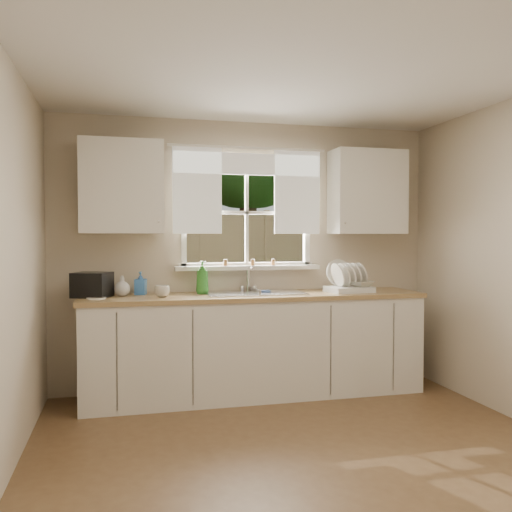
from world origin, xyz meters
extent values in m
plane|color=brown|center=(0.00, 0.00, 0.00)|extent=(4.00, 4.00, 0.00)
cube|color=beige|center=(0.00, 2.00, 0.57)|extent=(3.60, 0.02, 1.15)
cube|color=beige|center=(0.00, 2.00, 2.33)|extent=(3.60, 0.02, 0.35)
cube|color=beige|center=(-1.20, 2.00, 1.65)|extent=(1.20, 0.02, 1.00)
cube|color=beige|center=(1.20, 2.00, 1.65)|extent=(1.20, 0.02, 1.00)
cube|color=silver|center=(0.00, 0.00, 2.50)|extent=(3.60, 4.00, 0.02)
cube|color=white|center=(0.00, 2.02, 1.15)|extent=(1.30, 0.06, 0.05)
cube|color=white|center=(0.00, 2.02, 2.15)|extent=(1.30, 0.06, 0.05)
cube|color=white|center=(-0.60, 2.02, 1.65)|extent=(0.05, 0.06, 1.05)
cube|color=white|center=(0.60, 2.02, 1.65)|extent=(0.05, 0.06, 1.05)
cube|color=white|center=(0.00, 2.02, 1.65)|extent=(0.03, 0.04, 1.00)
cube|color=white|center=(0.00, 2.02, 1.65)|extent=(1.20, 0.04, 0.03)
cube|color=white|center=(0.00, 1.96, 1.13)|extent=(1.38, 0.14, 0.04)
cylinder|color=white|center=(0.00, 1.94, 2.25)|extent=(1.50, 0.02, 0.02)
cube|color=silver|center=(-0.48, 1.95, 1.85)|extent=(0.45, 0.02, 0.80)
cube|color=silver|center=(0.48, 1.95, 1.85)|extent=(0.45, 0.02, 0.80)
cube|color=silver|center=(0.00, 1.95, 2.10)|extent=(1.40, 0.02, 0.20)
cube|color=white|center=(0.00, 1.68, 0.43)|extent=(3.00, 0.62, 0.87)
cube|color=#A68553|center=(0.00, 1.68, 0.89)|extent=(3.04, 0.65, 0.04)
cube|color=white|center=(-1.15, 1.82, 1.85)|extent=(0.70, 0.33, 0.80)
cube|color=white|center=(1.15, 1.82, 1.85)|extent=(0.70, 0.33, 0.80)
cube|color=beige|center=(0.88, 1.99, 1.08)|extent=(0.08, 0.01, 0.12)
cylinder|color=brown|center=(-0.22, 1.94, 1.18)|extent=(0.04, 0.04, 0.06)
cylinder|color=brown|center=(0.24, 1.94, 1.18)|extent=(0.04, 0.04, 0.06)
cylinder|color=brown|center=(0.04, 1.94, 1.18)|extent=(0.04, 0.04, 0.06)
cube|color=#335421|center=(0.00, 7.00, -0.02)|extent=(20.00, 10.00, 0.02)
cube|color=olive|center=(0.00, 5.00, 0.90)|extent=(8.00, 0.10, 1.80)
cube|color=maroon|center=(-1.20, 8.50, 1.10)|extent=(3.00, 3.00, 2.20)
cube|color=black|center=(-1.20, 8.50, 2.35)|extent=(3.20, 3.20, 0.30)
cylinder|color=#423021|center=(1.40, 8.00, 1.60)|extent=(0.36, 0.36, 3.20)
sphere|color=#214716|center=(1.40, 8.00, 4.00)|extent=(4.00, 4.00, 4.00)
sphere|color=#214716|center=(0.30, 9.50, 4.50)|extent=(3.20, 3.20, 3.20)
cube|color=#B7B7BC|center=(0.00, 1.71, 0.83)|extent=(0.84, 0.46, 0.18)
cube|color=#B7B7BC|center=(0.00, 1.71, 0.92)|extent=(0.88, 0.50, 0.01)
cube|color=#B7B7BC|center=(0.00, 1.71, 0.89)|extent=(0.02, 0.41, 0.14)
cylinder|color=silver|center=(0.00, 1.96, 1.02)|extent=(0.03, 0.03, 0.22)
cylinder|color=silver|center=(0.00, 1.88, 1.13)|extent=(0.02, 0.18, 0.02)
sphere|color=silver|center=(-0.06, 1.96, 0.94)|extent=(0.05, 0.05, 0.05)
sphere|color=silver|center=(0.06, 1.96, 0.94)|extent=(0.05, 0.05, 0.05)
cube|color=white|center=(0.88, 1.62, 0.94)|extent=(0.42, 0.34, 0.05)
cylinder|color=white|center=(0.83, 1.74, 1.08)|extent=(0.27, 0.11, 0.25)
cylinder|color=white|center=(0.76, 1.61, 1.07)|extent=(0.10, 0.23, 0.22)
cylinder|color=white|center=(0.82, 1.61, 1.07)|extent=(0.10, 0.23, 0.22)
cylinder|color=white|center=(0.88, 1.62, 1.07)|extent=(0.10, 0.23, 0.22)
cylinder|color=white|center=(0.94, 1.63, 1.07)|extent=(0.10, 0.23, 0.22)
cylinder|color=white|center=(1.00, 1.64, 1.07)|extent=(0.10, 0.23, 0.22)
imported|color=silver|center=(0.99, 1.59, 0.99)|extent=(0.28, 0.28, 0.05)
imported|color=#2E7E29|center=(-0.46, 1.78, 1.06)|extent=(0.15, 0.15, 0.30)
imported|color=#3572C8|center=(-1.00, 1.86, 1.01)|extent=(0.12, 0.12, 0.20)
imported|color=beige|center=(-1.16, 1.80, 1.00)|extent=(0.16, 0.16, 0.17)
cylinder|color=white|center=(-1.36, 1.61, 0.92)|extent=(0.16, 0.16, 0.01)
imported|color=beige|center=(-0.83, 1.61, 0.96)|extent=(0.14, 0.14, 0.10)
cube|color=black|center=(-1.40, 1.75, 1.01)|extent=(0.36, 0.34, 0.21)
camera|label=1|loc=(-1.15, -3.00, 1.42)|focal=38.00mm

